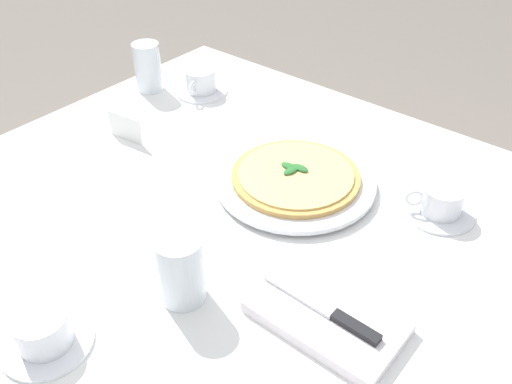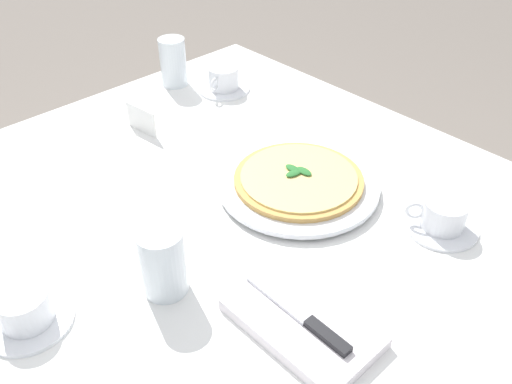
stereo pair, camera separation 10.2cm
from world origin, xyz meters
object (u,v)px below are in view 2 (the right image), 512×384
(water_glass_right_edge, at_px, (173,65))
(dinner_knife, at_px, (301,315))
(pizza_plate, at_px, (298,184))
(coffee_cup_near_left, at_px, (443,217))
(menu_card, at_px, (141,120))
(coffee_cup_far_right, at_px, (223,80))
(coffee_cup_near_right, at_px, (25,309))
(water_glass_left_edge, at_px, (163,264))
(pizza, at_px, (299,179))
(napkin_folded, at_px, (302,323))

(water_glass_right_edge, height_order, dinner_knife, water_glass_right_edge)
(pizza_plate, xyz_separation_m, coffee_cup_near_left, (-0.25, -0.10, 0.01))
(coffee_cup_near_left, distance_m, menu_card, 0.67)
(coffee_cup_far_right, bearing_deg, coffee_cup_near_left, 173.96)
(coffee_cup_near_right, bearing_deg, coffee_cup_far_right, -62.20)
(water_glass_left_edge, bearing_deg, coffee_cup_far_right, -48.39)
(pizza_plate, distance_m, coffee_cup_near_right, 0.53)
(pizza, xyz_separation_m, coffee_cup_near_left, (-0.25, -0.10, 0.00))
(pizza_plate, height_order, water_glass_right_edge, water_glass_right_edge)
(coffee_cup_far_right, bearing_deg, dinner_knife, 147.58)
(coffee_cup_far_right, relative_size, dinner_knife, 0.67)
(coffee_cup_near_left, distance_m, water_glass_right_edge, 0.78)
(menu_card, bearing_deg, coffee_cup_near_right, 121.37)
(napkin_folded, relative_size, dinner_knife, 1.13)
(pizza_plate, height_order, dinner_knife, dinner_knife)
(coffee_cup_near_right, height_order, menu_card, menu_card)
(coffee_cup_far_right, distance_m, water_glass_right_edge, 0.13)
(water_glass_right_edge, bearing_deg, coffee_cup_far_right, -148.58)
(pizza, height_order, water_glass_right_edge, water_glass_right_edge)
(pizza_plate, bearing_deg, napkin_folded, 133.97)
(napkin_folded, bearing_deg, menu_card, -13.47)
(coffee_cup_near_right, distance_m, napkin_folded, 0.40)
(coffee_cup_near_right, height_order, napkin_folded, coffee_cup_near_right)
(pizza, relative_size, napkin_folded, 1.13)
(pizza, relative_size, coffee_cup_near_right, 1.91)
(coffee_cup_near_right, bearing_deg, coffee_cup_near_left, -115.95)
(coffee_cup_near_right, bearing_deg, napkin_folded, -135.11)
(pizza, relative_size, menu_card, 2.77)
(pizza, height_order, napkin_folded, pizza)
(coffee_cup_near_left, height_order, napkin_folded, coffee_cup_near_left)
(water_glass_left_edge, bearing_deg, menu_card, -29.89)
(pizza_plate, relative_size, coffee_cup_near_right, 2.39)
(water_glass_right_edge, distance_m, napkin_folded, 0.84)
(coffee_cup_near_right, relative_size, coffee_cup_far_right, 1.00)
(pizza_plate, height_order, napkin_folded, napkin_folded)
(coffee_cup_far_right, height_order, dinner_knife, coffee_cup_far_right)
(pizza, height_order, coffee_cup_far_right, coffee_cup_far_right)
(pizza_plate, relative_size, dinner_knife, 1.59)
(coffee_cup_near_right, xyz_separation_m, napkin_folded, (-0.28, -0.28, -0.02))
(menu_card, bearing_deg, pizza, -172.98)
(coffee_cup_far_right, bearing_deg, napkin_folded, 147.69)
(napkin_folded, height_order, dinner_knife, dinner_knife)
(pizza_plate, height_order, coffee_cup_far_right, coffee_cup_far_right)
(pizza_plate, xyz_separation_m, pizza, (0.00, -0.00, 0.01))
(coffee_cup_near_right, xyz_separation_m, coffee_cup_near_left, (-0.30, -0.62, 0.00))
(pizza_plate, distance_m, water_glass_left_edge, 0.34)
(pizza, relative_size, coffee_cup_far_right, 1.91)
(water_glass_right_edge, height_order, napkin_folded, water_glass_right_edge)
(coffee_cup_near_right, height_order, water_glass_left_edge, water_glass_left_edge)
(pizza, distance_m, coffee_cup_near_right, 0.53)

